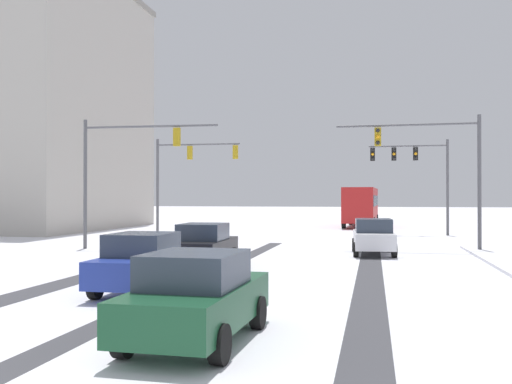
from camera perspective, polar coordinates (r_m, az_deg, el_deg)
wheel_track_left_lane at (r=18.76m, az=-5.38°, el=-8.43°), size 0.70×28.95×0.01m
wheel_track_right_lane at (r=17.97m, az=11.09°, el=-8.78°), size 0.86×28.95×0.01m
wheel_track_center at (r=20.16m, az=-15.71°, el=-7.87°), size 1.06×28.95×0.01m
traffic_signal_far_left at (r=39.03m, az=-6.92°, el=2.49°), size 5.75×0.43×6.50m
traffic_signal_near_right at (r=29.18m, az=17.40°, el=3.21°), size 6.81×0.38×6.50m
traffic_signal_far_right at (r=41.06m, az=15.41°, el=2.55°), size 5.32×0.41×6.50m
traffic_signal_near_left at (r=29.76m, az=-13.03°, el=3.15°), size 6.94×0.52×6.50m
car_white_lead at (r=26.71m, az=11.46°, el=-4.31°), size 2.01×4.19×1.62m
car_black_second at (r=21.60m, az=-5.14°, el=-5.22°), size 1.91×4.14×1.62m
car_blue_third at (r=16.18m, az=-10.97°, el=-6.80°), size 1.88×4.12×1.62m
car_dark_green_fourth at (r=10.56m, az=-5.83°, el=-10.20°), size 1.95×4.16×1.62m
bus_oncoming at (r=51.86m, az=10.30°, el=-1.16°), size 3.00×11.09×3.38m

